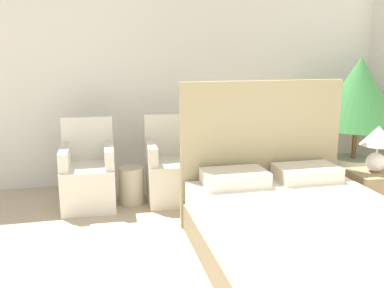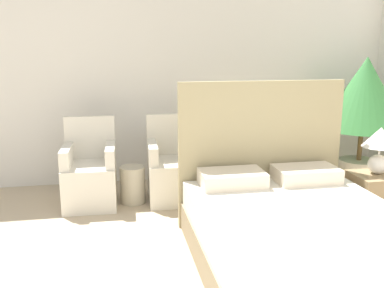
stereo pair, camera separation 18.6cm
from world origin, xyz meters
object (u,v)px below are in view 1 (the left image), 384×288
potted_palm (358,99)px  armchair_near_window_left (89,179)px  table_lamp (378,142)px  side_table (132,185)px  bed (307,235)px  nightstand (375,196)px  armchair_near_window_right (172,173)px

potted_palm → armchair_near_window_left: bearing=-178.8°
table_lamp → side_table: 2.67m
bed → potted_palm: bearing=49.0°
nightstand → side_table: size_ratio=1.24×
bed → side_table: size_ratio=5.25×
bed → table_lamp: 1.49m
potted_palm → table_lamp: (-0.50, -1.12, -0.29)m
nightstand → bed: bearing=-147.0°
bed → side_table: bearing=124.8°
table_lamp → bed: bearing=-145.9°
bed → armchair_near_window_left: (-1.72, 1.82, 0.03)m
armchair_near_window_right → potted_palm: size_ratio=0.59×
armchair_near_window_right → side_table: (-0.47, -0.03, -0.10)m
bed → table_lamp: bed is taller
side_table → nightstand: bearing=-23.3°
table_lamp → nightstand: bearing=-59.2°
bed → side_table: 2.19m
armchair_near_window_right → table_lamp: 2.24m
potted_palm → nightstand: potted_palm is taller
armchair_near_window_left → table_lamp: size_ratio=2.06×
bed → potted_palm: size_ratio=1.37×
potted_palm → nightstand: size_ratio=3.11×
potted_palm → table_lamp: potted_palm is taller
armchair_near_window_right → side_table: armchair_near_window_right is taller
side_table → armchair_near_window_left: bearing=176.8°
armchair_near_window_right → table_lamp: size_ratio=2.06×
nightstand → table_lamp: (-0.01, 0.02, 0.57)m
armchair_near_window_left → armchair_near_window_right: same height
potted_palm → side_table: potted_palm is taller
armchair_near_window_right → nightstand: 2.21m
nightstand → potted_palm: bearing=67.0°
potted_palm → side_table: (-2.89, -0.10, -0.90)m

